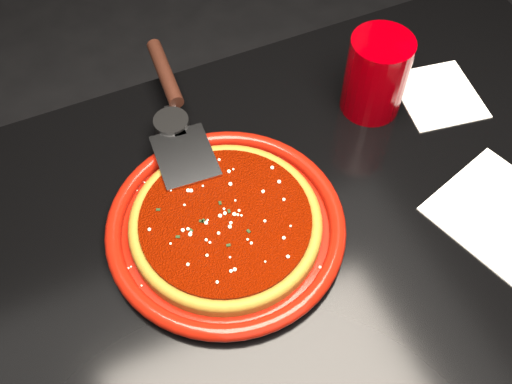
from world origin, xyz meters
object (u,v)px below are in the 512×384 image
table (294,340)px  ramekin (172,129)px  cup (376,75)px  plate (226,225)px  pizza_server (175,109)px

table → ramekin: bearing=111.7°
cup → table: bearing=-137.5°
plate → ramekin: 0.19m
plate → cup: size_ratio=2.49×
table → plate: plate is taller
plate → cup: cup is taller
table → pizza_server: size_ratio=3.39×
table → pizza_server: bearing=108.0°
cup → plate: bearing=-158.0°
pizza_server → ramekin: size_ratio=6.46×
pizza_server → ramekin: bearing=-124.4°
table → cup: bearing=42.5°
plate → pizza_server: 0.21m
table → pizza_server: pizza_server is taller
table → plate: (-0.09, 0.07, 0.39)m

